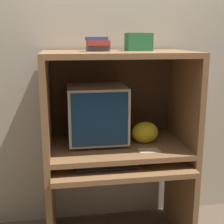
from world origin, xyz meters
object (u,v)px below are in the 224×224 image
object	(u,v)px
mouse	(152,163)
storage_box	(139,42)
crt_monitor	(97,114)
keyboard	(107,166)
book_stack	(98,44)
snack_bag	(145,132)

from	to	relation	value
mouse	storage_box	size ratio (longest dim) A/B	0.41
crt_monitor	mouse	size ratio (longest dim) A/B	5.89
storage_box	keyboard	bearing A→B (deg)	-136.74
crt_monitor	book_stack	size ratio (longest dim) A/B	2.66
crt_monitor	storage_box	xyz separation A→B (m)	(0.30, -0.02, 0.51)
book_stack	mouse	bearing A→B (deg)	-32.79
storage_box	snack_bag	bearing A→B (deg)	-45.21
mouse	snack_bag	distance (m)	0.25
mouse	snack_bag	size ratio (longest dim) A/B	0.37
keyboard	mouse	distance (m)	0.31
keyboard	snack_bag	distance (m)	0.40
keyboard	book_stack	bearing A→B (deg)	98.97
crt_monitor	storage_box	size ratio (longest dim) A/B	2.42
crt_monitor	book_stack	xyz separation A→B (m)	(0.01, -0.05, 0.50)
mouse	book_stack	size ratio (longest dim) A/B	0.45
crt_monitor	mouse	distance (m)	0.53
storage_box	mouse	bearing A→B (deg)	-78.68
snack_bag	book_stack	size ratio (longest dim) A/B	1.22
crt_monitor	storage_box	distance (m)	0.59
crt_monitor	mouse	bearing A→B (deg)	-37.61
storage_box	crt_monitor	bearing A→B (deg)	176.09
snack_bag	storage_box	bearing A→B (deg)	134.79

